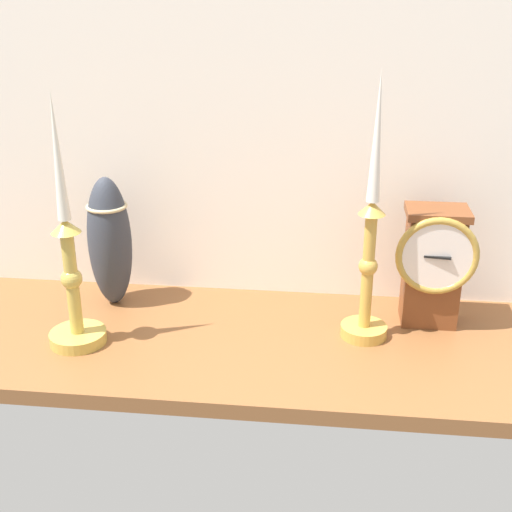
# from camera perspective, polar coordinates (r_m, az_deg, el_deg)

# --- Properties ---
(ground_plane) EXTENTS (1.00, 0.36, 0.02)m
(ground_plane) POSITION_cam_1_polar(r_m,az_deg,el_deg) (1.09, -2.46, -7.32)
(ground_plane) COLOR brown
(back_wall) EXTENTS (1.20, 0.02, 0.65)m
(back_wall) POSITION_cam_1_polar(r_m,az_deg,el_deg) (1.14, -1.30, 12.32)
(back_wall) COLOR white
(back_wall) RESTS_ON ground_plane
(mantel_clock) EXTENTS (0.13, 0.08, 0.19)m
(mantel_clock) POSITION_cam_1_polar(r_m,az_deg,el_deg) (1.11, 14.60, -0.66)
(mantel_clock) COLOR brown
(mantel_clock) RESTS_ON ground_plane
(candlestick_tall_left) EXTENTS (0.09, 0.09, 0.39)m
(candlestick_tall_left) POSITION_cam_1_polar(r_m,az_deg,el_deg) (1.05, -15.22, -1.51)
(candlestick_tall_left) COLOR gold
(candlestick_tall_left) RESTS_ON ground_plane
(candlestick_tall_center) EXTENTS (0.07, 0.07, 0.41)m
(candlestick_tall_center) POSITION_cam_1_polar(r_m,az_deg,el_deg) (1.03, 9.44, 0.31)
(candlestick_tall_center) COLOR gold
(candlestick_tall_center) RESTS_ON ground_plane
(tall_ceramic_vase) EXTENTS (0.07, 0.07, 0.22)m
(tall_ceramic_vase) POSITION_cam_1_polar(r_m,az_deg,el_deg) (1.17, -12.14, 1.23)
(tall_ceramic_vase) COLOR #333741
(tall_ceramic_vase) RESTS_ON ground_plane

